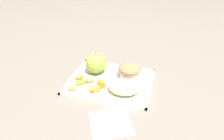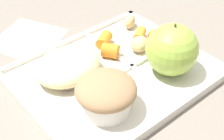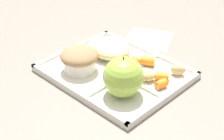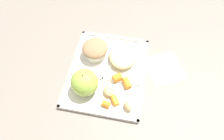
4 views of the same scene
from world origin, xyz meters
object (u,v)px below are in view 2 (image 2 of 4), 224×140
lunch_tray (114,74)px  green_apple (172,50)px  bran_muffin (106,94)px  plastic_fork (66,79)px

lunch_tray → green_apple: bearing=143.9°
green_apple → lunch_tray: bearing=-36.1°
bran_muffin → plastic_fork: 0.10m
bran_muffin → plastic_fork: (0.01, -0.09, -0.03)m
lunch_tray → bran_muffin: (0.06, 0.06, 0.03)m
lunch_tray → bran_muffin: size_ratio=3.47×
lunch_tray → plastic_fork: (0.07, -0.04, 0.01)m
bran_muffin → plastic_fork: size_ratio=0.71×
green_apple → bran_muffin: (0.14, 0.00, -0.01)m
lunch_tray → bran_muffin: bran_muffin is taller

